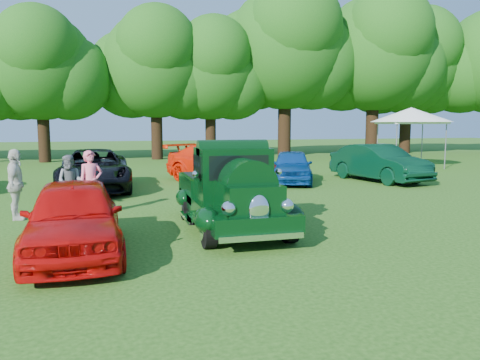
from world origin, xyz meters
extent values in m
plane|color=#1B4510|center=(0.00, 0.00, 0.00)|extent=(120.00, 120.00, 0.00)
cylinder|color=black|center=(-0.17, -1.01, 0.39)|extent=(0.23, 0.78, 0.78)
cylinder|color=black|center=(1.57, -1.01, 0.39)|extent=(0.23, 0.78, 0.78)
cylinder|color=black|center=(-0.17, 1.98, 0.39)|extent=(0.23, 0.78, 0.78)
cylinder|color=black|center=(1.57, 1.98, 0.39)|extent=(0.23, 0.78, 0.78)
cube|color=black|center=(0.70, 0.56, 0.54)|extent=(1.80, 4.72, 0.36)
cube|color=black|center=(0.70, -0.85, 0.96)|extent=(1.15, 1.52, 0.65)
cube|color=black|center=(0.70, 0.43, 1.32)|extent=(1.63, 1.21, 1.26)
cube|color=black|center=(0.70, -0.15, 1.54)|extent=(1.36, 0.06, 0.54)
cube|color=black|center=(0.70, 2.00, 0.84)|extent=(1.80, 2.15, 0.61)
cube|color=black|center=(0.70, 2.00, 1.13)|extent=(1.55, 1.89, 0.05)
ellipsoid|color=black|center=(-0.21, -1.01, 0.59)|extent=(0.52, 0.90, 0.52)
ellipsoid|color=black|center=(1.60, -1.01, 0.59)|extent=(0.52, 0.90, 0.52)
ellipsoid|color=black|center=(-0.24, 1.98, 0.58)|extent=(0.40, 0.75, 0.44)
ellipsoid|color=black|center=(1.63, 1.98, 0.58)|extent=(0.40, 0.75, 0.44)
ellipsoid|color=white|center=(0.70, -1.64, 0.84)|extent=(0.42, 0.13, 0.62)
sphere|color=white|center=(0.11, -1.56, 0.90)|extent=(0.29, 0.29, 0.29)
sphere|color=white|center=(1.28, -1.56, 0.90)|extent=(0.29, 0.29, 0.29)
cube|color=white|center=(0.70, -1.79, 0.36)|extent=(1.70, 0.12, 0.12)
cube|color=white|center=(0.70, 3.08, 0.42)|extent=(1.70, 0.12, 0.12)
imported|color=#B10907|center=(-2.74, -0.81, 0.73)|extent=(1.89, 4.37, 1.47)
imported|color=black|center=(-2.69, 8.28, 0.77)|extent=(2.68, 5.62, 1.55)
imported|color=red|center=(2.49, 9.33, 0.82)|extent=(4.94, 5.98, 1.63)
imported|color=navy|center=(5.33, 8.41, 0.71)|extent=(3.08, 4.47, 1.41)
imported|color=black|center=(9.23, 7.96, 0.80)|extent=(2.58, 5.11, 1.61)
imported|color=#EB617A|center=(-2.59, 3.24, 0.89)|extent=(0.75, 0.62, 1.78)
imported|color=slate|center=(-3.23, 4.45, 0.80)|extent=(0.92, 0.81, 1.60)
imported|color=beige|center=(-4.46, 3.08, 0.93)|extent=(0.47, 1.09, 1.86)
cube|color=white|center=(14.66, 13.51, 2.55)|extent=(3.64, 3.64, 0.12)
cone|color=white|center=(14.66, 13.51, 3.02)|extent=(5.34, 5.34, 0.83)
cylinder|color=slate|center=(13.02, 12.39, 1.25)|extent=(0.06, 0.06, 2.50)
cylinder|color=slate|center=(13.54, 15.15, 1.25)|extent=(0.06, 0.06, 2.50)
cylinder|color=slate|center=(15.78, 11.87, 1.25)|extent=(0.06, 0.06, 2.50)
cylinder|color=slate|center=(16.30, 14.63, 1.25)|extent=(0.06, 0.06, 2.50)
cylinder|color=black|center=(-6.28, 22.69, 1.87)|extent=(0.75, 0.75, 3.74)
sphere|color=#104C11|center=(-6.28, 22.69, 6.13)|extent=(6.84, 6.84, 6.84)
cylinder|color=black|center=(1.05, 23.35, 1.99)|extent=(0.79, 0.79, 3.97)
sphere|color=#104C11|center=(1.05, 23.35, 6.51)|extent=(7.26, 7.26, 7.26)
cylinder|color=black|center=(4.94, 23.47, 1.91)|extent=(0.76, 0.76, 3.81)
sphere|color=#104C11|center=(4.94, 23.47, 6.25)|extent=(6.97, 6.97, 6.97)
cylinder|color=black|center=(10.61, 23.36, 2.44)|extent=(0.97, 0.97, 4.87)
sphere|color=#104C11|center=(10.61, 23.36, 7.99)|extent=(8.91, 8.91, 8.91)
cylinder|color=black|center=(17.90, 23.11, 2.41)|extent=(0.96, 0.96, 4.82)
sphere|color=#104C11|center=(17.90, 23.11, 7.90)|extent=(8.81, 8.81, 8.81)
cylinder|color=black|center=(22.27, 25.05, 2.29)|extent=(0.92, 0.92, 4.58)
sphere|color=#104C11|center=(22.27, 25.05, 7.51)|extent=(8.37, 8.37, 8.37)
camera|label=1|loc=(-1.99, -10.09, 2.51)|focal=35.00mm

